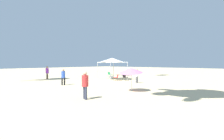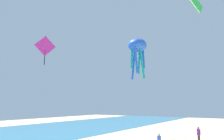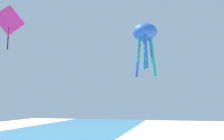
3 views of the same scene
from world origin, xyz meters
TOP-DOWN VIEW (x-y plane):
  - ocean_strip at (0.00, 31.61)m, footprint 120.00×24.15m
  - person_far_stroller at (1.39, 7.79)m, footprint 0.40×0.45m
  - person_watching_sky at (8.85, 5.46)m, footprint 0.48×0.43m
  - kite_diamond_magenta at (2.81, 27.51)m, footprint 2.95×1.84m
  - kite_parafoil_green at (7.52, 4.73)m, footprint 3.63×1.26m
  - kite_octopus_blue at (9.37, 13.93)m, footprint 2.86×2.86m

SIDE VIEW (x-z plane):
  - ocean_strip at x=0.00m, z-range 0.00..0.02m
  - person_far_stroller at x=1.39m, z-range 0.15..1.84m
  - person_watching_sky at x=8.85m, z-range 0.16..1.99m
  - kite_octopus_blue at x=9.37m, z-range 10.20..16.55m
  - kite_diamond_magenta at x=2.81m, z-range 11.49..16.38m
  - kite_parafoil_green at x=7.52m, z-range 16.63..18.85m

